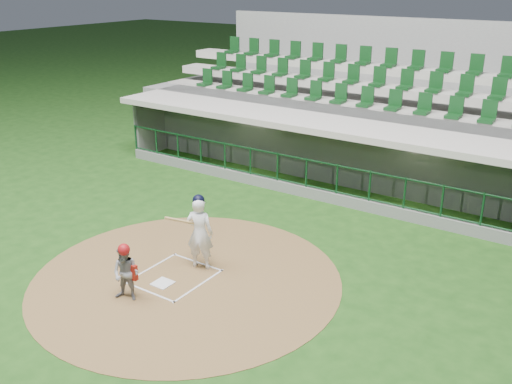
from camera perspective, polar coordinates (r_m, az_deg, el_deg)
ground at (r=13.87m, az=-7.33°, el=-7.92°), size 120.00×120.00×0.00m
dirt_circle at (r=13.56m, az=-6.92°, el=-8.59°), size 7.20×7.20×0.01m
home_plate at (r=13.41m, az=-9.32°, el=-8.99°), size 0.43×0.43×0.02m
batter_box_chalk at (r=13.67m, az=-8.17°, el=-8.35°), size 1.55×1.80×0.01m
dugout_structure at (r=19.56m, az=7.73°, el=3.80°), size 16.40×3.70×3.00m
seating_deck at (r=22.15m, az=11.45°, el=6.84°), size 17.00×6.72×5.15m
batter at (r=13.59m, az=-5.67°, el=-3.98°), size 0.92×0.96×1.88m
catcher at (r=12.67m, az=-12.87°, el=-7.85°), size 0.72×0.63×1.33m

